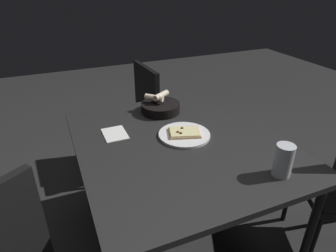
{
  "coord_description": "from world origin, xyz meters",
  "views": [
    {
      "loc": [
        1.17,
        -0.57,
        1.5
      ],
      "look_at": [
        -0.06,
        -0.05,
        0.8
      ],
      "focal_mm": 31.32,
      "sensor_mm": 36.0,
      "label": 1
    }
  ],
  "objects_px": {
    "bread_basket": "(160,107)",
    "beer_glass": "(283,162)",
    "pizza_plate": "(184,134)",
    "chair_far": "(133,112)",
    "dining_table": "(181,150)"
  },
  "relations": [
    {
      "from": "pizza_plate",
      "to": "beer_glass",
      "type": "relative_size",
      "value": 1.88
    },
    {
      "from": "dining_table",
      "to": "pizza_plate",
      "type": "xyz_separation_m",
      "value": [
        -0.04,
        0.04,
        0.07
      ]
    },
    {
      "from": "beer_glass",
      "to": "chair_far",
      "type": "bearing_deg",
      "value": -168.84
    },
    {
      "from": "pizza_plate",
      "to": "bread_basket",
      "type": "height_order",
      "value": "bread_basket"
    },
    {
      "from": "bread_basket",
      "to": "beer_glass",
      "type": "relative_size",
      "value": 1.64
    },
    {
      "from": "pizza_plate",
      "to": "chair_far",
      "type": "relative_size",
      "value": 0.32
    },
    {
      "from": "dining_table",
      "to": "pizza_plate",
      "type": "bearing_deg",
      "value": 136.25
    },
    {
      "from": "dining_table",
      "to": "chair_far",
      "type": "distance_m",
      "value": 0.93
    },
    {
      "from": "dining_table",
      "to": "pizza_plate",
      "type": "distance_m",
      "value": 0.09
    },
    {
      "from": "beer_glass",
      "to": "chair_far",
      "type": "distance_m",
      "value": 1.39
    },
    {
      "from": "chair_far",
      "to": "pizza_plate",
      "type": "bearing_deg",
      "value": 1.88
    },
    {
      "from": "bread_basket",
      "to": "beer_glass",
      "type": "bearing_deg",
      "value": 16.76
    },
    {
      "from": "dining_table",
      "to": "pizza_plate",
      "type": "relative_size",
      "value": 4.16
    },
    {
      "from": "bread_basket",
      "to": "beer_glass",
      "type": "xyz_separation_m",
      "value": [
        0.8,
        0.24,
        0.03
      ]
    },
    {
      "from": "dining_table",
      "to": "bread_basket",
      "type": "height_order",
      "value": "bread_basket"
    }
  ]
}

